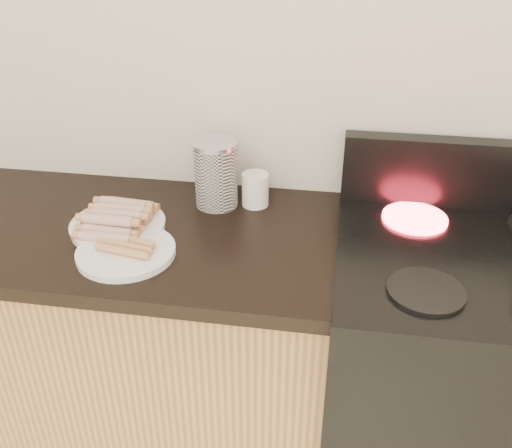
% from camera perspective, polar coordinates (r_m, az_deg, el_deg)
% --- Properties ---
extents(wall_back, '(4.00, 0.04, 2.60)m').
position_cam_1_polar(wall_back, '(1.69, -4.71, 16.32)').
color(wall_back, silver).
rests_on(wall_back, ground).
extents(stove, '(0.76, 0.65, 0.91)m').
position_cam_1_polar(stove, '(1.82, 19.43, -15.22)').
color(stove, black).
rests_on(stove, floor).
extents(stove_panel, '(0.76, 0.06, 0.20)m').
position_cam_1_polar(stove_panel, '(1.74, 21.26, 4.65)').
color(stove_panel, black).
rests_on(stove_panel, stove).
extents(burner_near_left, '(0.18, 0.18, 0.01)m').
position_cam_1_polar(burner_near_left, '(1.37, 16.65, -6.44)').
color(burner_near_left, black).
rests_on(burner_near_left, stove).
extents(burner_far_left, '(0.18, 0.18, 0.01)m').
position_cam_1_polar(burner_far_left, '(1.65, 15.58, 0.57)').
color(burner_far_left, '#FF1E2D').
rests_on(burner_far_left, stove).
extents(main_plate, '(0.34, 0.34, 0.02)m').
position_cam_1_polar(main_plate, '(1.61, -13.62, -0.28)').
color(main_plate, silver).
rests_on(main_plate, counter_slab).
extents(side_plate, '(0.31, 0.31, 0.02)m').
position_cam_1_polar(side_plate, '(1.50, -12.86, -2.75)').
color(side_plate, white).
rests_on(side_plate, counter_slab).
extents(hotdog_pile, '(0.14, 0.22, 0.05)m').
position_cam_1_polar(hotdog_pile, '(1.60, -13.75, 0.71)').
color(hotdog_pile, '#9E3C39').
rests_on(hotdog_pile, main_plate).
extents(plain_sausages, '(0.14, 0.10, 0.02)m').
position_cam_1_polar(plain_sausages, '(1.49, -12.95, -2.12)').
color(plain_sausages, '#B36344').
rests_on(plain_sausages, side_plate).
extents(canister, '(0.13, 0.13, 0.20)m').
position_cam_1_polar(canister, '(1.66, -4.03, 5.03)').
color(canister, white).
rests_on(canister, counter_slab).
extents(mug, '(0.10, 0.10, 0.10)m').
position_cam_1_polar(mug, '(1.68, -0.08, 3.47)').
color(mug, white).
rests_on(mug, counter_slab).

